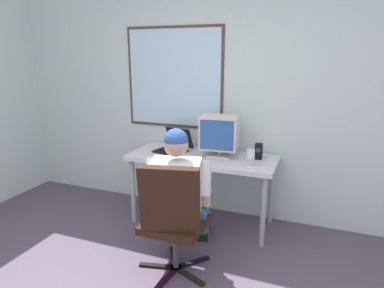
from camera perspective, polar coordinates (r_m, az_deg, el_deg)
wall_rear at (r=3.60m, az=5.73°, el=7.77°), size 5.23×0.08×2.54m
desk at (r=3.43m, az=1.72°, el=-3.21°), size 1.48×0.62×0.73m
office_chair at (r=2.62m, az=-3.29°, el=-11.93°), size 0.60×0.59×0.96m
person_seated at (r=2.83m, az=-2.05°, el=-8.17°), size 0.62×0.85×1.18m
crt_monitor at (r=3.34m, az=4.66°, el=1.87°), size 0.38×0.30×0.41m
laptop at (r=3.59m, az=-2.96°, el=-0.13°), size 0.37×0.39×0.23m
wine_glass at (r=3.12m, az=9.86°, el=-1.85°), size 0.08×0.08×0.15m
desk_speaker at (r=3.35m, az=11.16°, el=-1.21°), size 0.07×0.09×0.15m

